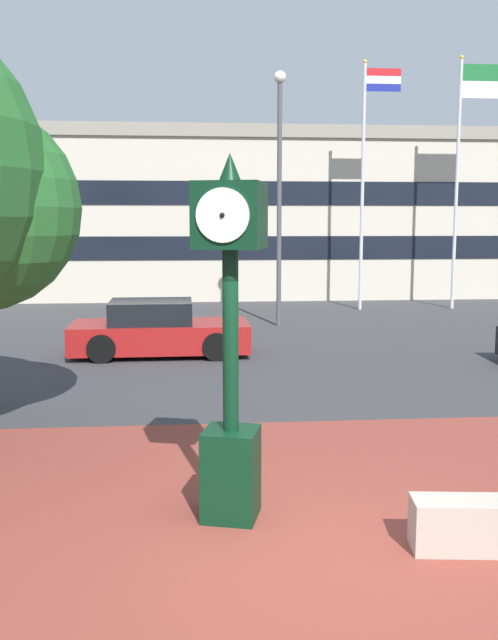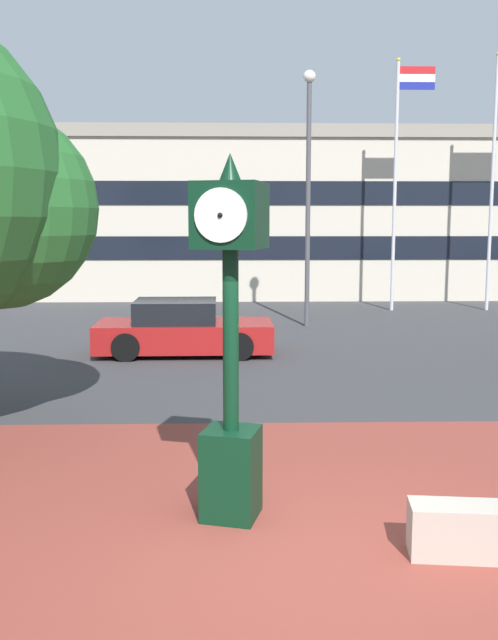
{
  "view_description": "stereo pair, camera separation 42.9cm",
  "coord_description": "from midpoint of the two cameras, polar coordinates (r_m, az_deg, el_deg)",
  "views": [
    {
      "loc": [
        -1.15,
        -6.06,
        3.09
      ],
      "look_at": [
        -0.53,
        0.98,
        2.11
      ],
      "focal_mm": 39.6,
      "sensor_mm": 36.0,
      "label": 1
    },
    {
      "loc": [
        -0.72,
        -6.09,
        3.09
      ],
      "look_at": [
        -0.53,
        0.98,
        2.11
      ],
      "focal_mm": 39.6,
      "sensor_mm": 36.0,
      "label": 2
    }
  ],
  "objects": [
    {
      "name": "ground_plane",
      "position": [
        6.88,
        3.53,
        -18.77
      ],
      "size": [
        200.0,
        200.0,
        0.0
      ],
      "primitive_type": "plane",
      "color": "#38383A"
    },
    {
      "name": "street_lamp_post",
      "position": [
        20.99,
        1.88,
        11.65
      ],
      "size": [
        0.36,
        0.36,
        7.38
      ],
      "color": "#4C4C51",
      "rests_on": "ground"
    },
    {
      "name": "flagpole_secondary",
      "position": [
        26.43,
        16.54,
        12.47
      ],
      "size": [
        1.76,
        0.14,
        8.78
      ],
      "color": "silver",
      "rests_on": "ground"
    },
    {
      "name": "street_clock",
      "position": [
        7.19,
        -3.21,
        -1.7
      ],
      "size": [
        0.81,
        0.83,
        3.77
      ],
      "rotation": [
        0.0,
        0.0,
        -0.27
      ],
      "color": "black",
      "rests_on": "ground"
    },
    {
      "name": "civic_building",
      "position": [
        33.66,
        5.88,
        8.42
      ],
      "size": [
        28.76,
        11.6,
        6.79
      ],
      "color": "beige",
      "rests_on": "ground"
    },
    {
      "name": "flagpole_primary",
      "position": [
        25.34,
        8.92,
        11.84
      ],
      "size": [
        1.33,
        0.14,
        8.58
      ],
      "color": "silver",
      "rests_on": "ground"
    },
    {
      "name": "car_street_far",
      "position": [
        16.64,
        -8.1,
        -0.87
      ],
      "size": [
        4.12,
        1.93,
        1.28
      ],
      "rotation": [
        0.0,
        0.0,
        4.72
      ],
      "color": "maroon",
      "rests_on": "ground"
    },
    {
      "name": "plaza_brick_paving",
      "position": [
        7.1,
        3.22,
        -17.86
      ],
      "size": [
        44.0,
        8.49,
        0.01
      ],
      "primitive_type": "cube",
      "color": "brown",
      "rests_on": "ground"
    }
  ]
}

